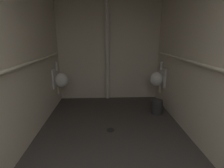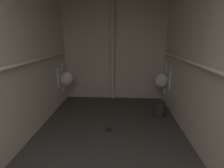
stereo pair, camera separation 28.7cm
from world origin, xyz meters
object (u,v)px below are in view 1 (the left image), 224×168
(urinal_left_mid, at_px, (61,80))
(floor_drain, at_px, (110,130))
(urinal_right_mid, at_px, (157,79))
(waste_bin, at_px, (157,107))
(standpipe_back_wall, at_px, (107,50))

(urinal_left_mid, relative_size, floor_drain, 5.39)
(floor_drain, bearing_deg, urinal_left_mid, 133.86)
(urinal_right_mid, relative_size, waste_bin, 2.52)
(urinal_right_mid, xyz_separation_m, standpipe_back_wall, (-1.17, 0.43, 0.63))
(waste_bin, bearing_deg, urinal_left_mid, 166.66)
(urinal_right_mid, distance_m, standpipe_back_wall, 1.40)
(standpipe_back_wall, height_order, waste_bin, standpipe_back_wall)
(urinal_right_mid, xyz_separation_m, waste_bin, (-0.13, -0.49, -0.49))
(urinal_left_mid, relative_size, urinal_right_mid, 1.00)
(standpipe_back_wall, height_order, floor_drain, standpipe_back_wall)
(urinal_left_mid, distance_m, urinal_right_mid, 2.26)
(urinal_left_mid, xyz_separation_m, urinal_right_mid, (2.26, -0.01, 0.00))
(urinal_right_mid, relative_size, floor_drain, 5.39)
(standpipe_back_wall, bearing_deg, urinal_left_mid, -158.76)
(floor_drain, bearing_deg, urinal_right_mid, 44.82)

